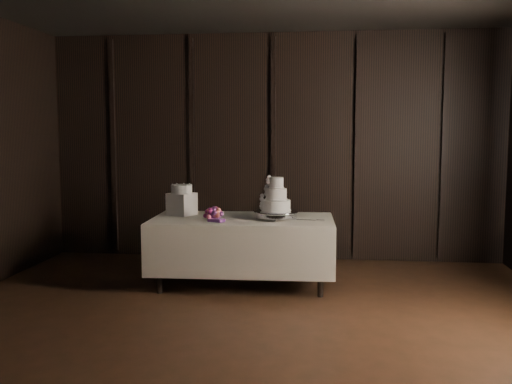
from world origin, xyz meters
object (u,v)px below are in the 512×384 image
at_px(bouquet, 214,215).
at_px(small_cake, 182,189).
at_px(wedding_cake, 274,198).
at_px(box_pedestal, 182,204).
at_px(display_table, 243,249).
at_px(cake_stand, 276,215).

bearing_deg(bouquet, small_cake, 142.57).
xyz_separation_m(wedding_cake, box_pedestal, (-1.07, 0.23, -0.11)).
distance_m(display_table, bouquet, 0.52).
bearing_deg(bouquet, display_table, 30.92).
bearing_deg(wedding_cake, cake_stand, 32.03).
xyz_separation_m(cake_stand, bouquet, (-0.66, -0.12, 0.01)).
relative_size(display_table, small_cake, 8.47).
height_order(cake_stand, box_pedestal, box_pedestal).
height_order(display_table, bouquet, bouquet).
xyz_separation_m(display_table, bouquet, (-0.29, -0.17, 0.40)).
distance_m(cake_stand, bouquet, 0.68).
xyz_separation_m(wedding_cake, small_cake, (-1.07, 0.23, 0.06)).
height_order(wedding_cake, box_pedestal, wedding_cake).
bearing_deg(display_table, small_cake, 165.80).
relative_size(box_pedestal, small_cake, 1.09).
xyz_separation_m(display_table, cake_stand, (0.38, -0.06, 0.39)).
height_order(box_pedestal, small_cake, small_cake).
bearing_deg(cake_stand, wedding_cake, -150.26).
bearing_deg(wedding_cake, box_pedestal, 170.18).
xyz_separation_m(display_table, small_cake, (-0.72, 0.16, 0.64)).
distance_m(display_table, small_cake, 0.98).
xyz_separation_m(box_pedestal, small_cake, (-0.00, 0.00, 0.17)).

